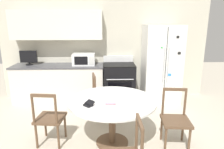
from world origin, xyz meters
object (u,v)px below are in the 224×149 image
at_px(refrigerator, 161,64).
at_px(dining_chair_far, 102,96).
at_px(microwave, 84,59).
at_px(candle_glass, 119,105).
at_px(dining_chair_left, 50,119).
at_px(oven_range, 119,82).
at_px(countertop_tv, 29,57).
at_px(wallet, 89,104).
at_px(dining_chair_right, 175,120).

bearing_deg(refrigerator, dining_chair_far, -148.97).
bearing_deg(microwave, candle_glass, -72.10).
distance_m(dining_chair_far, dining_chair_left, 1.25).
xyz_separation_m(oven_range, dining_chair_far, (-0.40, -0.90, -0.03)).
bearing_deg(microwave, countertop_tv, 177.74).
relative_size(microwave, countertop_tv, 1.31).
bearing_deg(dining_chair_far, candle_glass, 2.39).
bearing_deg(countertop_tv, refrigerator, -2.28).
distance_m(oven_range, wallet, 2.18).
relative_size(refrigerator, oven_range, 1.71).
bearing_deg(wallet, oven_range, 74.45).
xyz_separation_m(refrigerator, candle_glass, (-1.16, -2.09, -0.14)).
relative_size(dining_chair_left, wallet, 5.17).
xyz_separation_m(microwave, dining_chair_right, (1.59, -1.99, -0.60)).
bearing_deg(dining_chair_far, oven_range, 146.64).
height_order(dining_chair_far, dining_chair_left, same).
xyz_separation_m(dining_chair_right, wallet, (-1.32, -0.11, 0.34)).
height_order(microwave, wallet, microwave).
bearing_deg(dining_chair_far, dining_chair_left, -50.04).
distance_m(countertop_tv, dining_chair_right, 3.61).
height_order(candle_glass, wallet, candle_glass).
height_order(dining_chair_right, candle_glass, dining_chair_right).
distance_m(dining_chair_far, dining_chair_right, 1.56).
xyz_separation_m(oven_range, dining_chair_left, (-1.22, -1.85, -0.03)).
height_order(microwave, candle_glass, microwave).
distance_m(microwave, wallet, 2.13).
xyz_separation_m(candle_glass, wallet, (-0.43, 0.07, -0.01)).
xyz_separation_m(microwave, countertop_tv, (-1.32, 0.05, 0.05)).
distance_m(refrigerator, wallet, 2.58).
relative_size(refrigerator, candle_glass, 21.18).
bearing_deg(dining_chair_left, candle_glass, -9.16).
height_order(oven_range, dining_chair_right, oven_range).
bearing_deg(countertop_tv, candle_glass, -47.64).
height_order(refrigerator, dining_chair_far, refrigerator).
bearing_deg(oven_range, refrigerator, -2.94).
bearing_deg(candle_glass, dining_chair_left, 164.46).
bearing_deg(wallet, dining_chair_right, 4.86).
bearing_deg(candle_glass, wallet, 170.99).
bearing_deg(dining_chair_left, refrigerator, 45.20).
height_order(dining_chair_left, dining_chair_right, same).
xyz_separation_m(oven_range, dining_chair_right, (0.74, -1.96, -0.03)).
bearing_deg(dining_chair_left, microwave, 85.23).
distance_m(microwave, candle_glass, 2.29).
distance_m(dining_chair_right, candle_glass, 0.97).
height_order(countertop_tv, candle_glass, countertop_tv).
distance_m(oven_range, countertop_tv, 2.26).
relative_size(countertop_tv, wallet, 2.31).
bearing_deg(countertop_tv, dining_chair_left, -63.57).
relative_size(countertop_tv, dining_chair_far, 0.45).
xyz_separation_m(countertop_tv, dining_chair_right, (2.91, -2.04, -0.65)).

